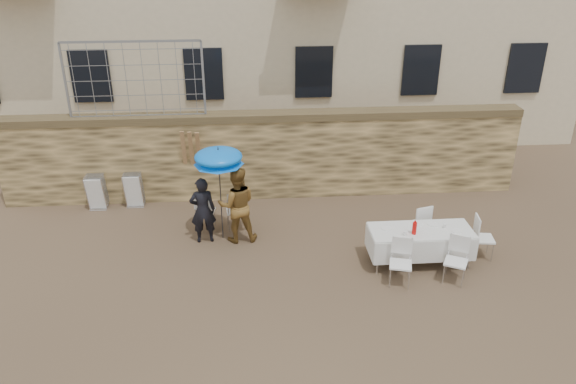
{
  "coord_description": "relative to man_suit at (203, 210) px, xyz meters",
  "views": [
    {
      "loc": [
        -0.4,
        -8.26,
        6.43
      ],
      "look_at": [
        0.4,
        2.2,
        1.4
      ],
      "focal_mm": 35.0,
      "sensor_mm": 36.0,
      "label": 1
    }
  ],
  "objects": [
    {
      "name": "table_chair_side",
      "position": [
        5.91,
        -1.13,
        -0.29
      ],
      "size": [
        0.54,
        0.54,
        0.96
      ],
      "primitive_type": null,
      "rotation": [
        0.0,
        0.0,
        1.43
      ],
      "color": "white",
      "rests_on": "ground"
    },
    {
      "name": "couple_chair_right",
      "position": [
        0.7,
        0.55,
        -0.29
      ],
      "size": [
        0.53,
        0.53,
        0.96
      ],
      "primitive_type": null,
      "rotation": [
        0.0,
        0.0,
        3.26
      ],
      "color": "white",
      "rests_on": "ground"
    },
    {
      "name": "soda_bottle",
      "position": [
        4.31,
        -1.38,
        0.14
      ],
      "size": [
        0.09,
        0.09,
        0.26
      ],
      "primitive_type": "cylinder",
      "color": "red",
      "rests_on": "banquet_table"
    },
    {
      "name": "table_chair_front_left",
      "position": [
        3.91,
        -1.98,
        -0.29
      ],
      "size": [
        0.59,
        0.59,
        0.96
      ],
      "primitive_type": null,
      "rotation": [
        0.0,
        0.0,
        -0.26
      ],
      "color": "white",
      "rests_on": "ground"
    },
    {
      "name": "table_chair_back",
      "position": [
        4.71,
        -0.43,
        -0.29
      ],
      "size": [
        0.59,
        0.59,
        0.96
      ],
      "primitive_type": null,
      "rotation": [
        0.0,
        0.0,
        3.42
      ],
      "color": "white",
      "rests_on": "ground"
    },
    {
      "name": "couple_chair_left",
      "position": [
        0.0,
        0.55,
        -0.29
      ],
      "size": [
        0.55,
        0.55,
        0.96
      ],
      "primitive_type": null,
      "rotation": [
        0.0,
        0.0,
        2.98
      ],
      "color": "white",
      "rests_on": "ground"
    },
    {
      "name": "banquet_table",
      "position": [
        4.51,
        -1.23,
        -0.04
      ],
      "size": [
        2.1,
        0.85,
        0.78
      ],
      "color": "silver",
      "rests_on": "ground"
    },
    {
      "name": "stone_wall",
      "position": [
        1.43,
        2.27,
        0.33
      ],
      "size": [
        13.0,
        0.5,
        2.2
      ],
      "primitive_type": "cube",
      "color": "olive",
      "rests_on": "ground"
    },
    {
      "name": "table_chair_front_right",
      "position": [
        5.01,
        -1.98,
        -0.29
      ],
      "size": [
        0.65,
        0.65,
        0.96
      ],
      "primitive_type": null,
      "rotation": [
        0.0,
        0.0,
        -0.5
      ],
      "color": "white",
      "rests_on": "ground"
    },
    {
      "name": "woman_dress",
      "position": [
        0.75,
        0.0,
        0.11
      ],
      "size": [
        0.9,
        0.72,
        1.75
      ],
      "primitive_type": "imported",
      "rotation": [
        0.0,
        0.0,
        3.21
      ],
      "color": "#A57432",
      "rests_on": "ground"
    },
    {
      "name": "chain_link_fence",
      "position": [
        -1.57,
        2.27,
        2.33
      ],
      "size": [
        3.2,
        0.06,
        1.8
      ],
      "primitive_type": null,
      "color": "gray",
      "rests_on": "stone_wall"
    },
    {
      "name": "chair_stack_right",
      "position": [
        -1.83,
        1.97,
        -0.31
      ],
      "size": [
        0.46,
        0.4,
        0.92
      ],
      "primitive_type": null,
      "color": "white",
      "rests_on": "ground"
    },
    {
      "name": "chair_stack_left",
      "position": [
        -2.73,
        1.97,
        -0.31
      ],
      "size": [
        0.46,
        0.47,
        0.92
      ],
      "primitive_type": null,
      "color": "white",
      "rests_on": "ground"
    },
    {
      "name": "wood_planks",
      "position": [
        -0.23,
        2.04,
        0.23
      ],
      "size": [
        0.7,
        0.2,
        2.0
      ],
      "primitive_type": null,
      "color": "#A37749",
      "rests_on": "ground"
    },
    {
      "name": "man_suit",
      "position": [
        0.0,
        0.0,
        0.0
      ],
      "size": [
        0.6,
        0.43,
        1.54
      ],
      "primitive_type": "imported",
      "rotation": [
        0.0,
        0.0,
        3.25
      ],
      "color": "black",
      "rests_on": "ground"
    },
    {
      "name": "umbrella",
      "position": [
        0.4,
        0.1,
        1.14
      ],
      "size": [
        1.07,
        1.07,
        2.03
      ],
      "color": "#3F3F44",
      "rests_on": "ground"
    },
    {
      "name": "ground",
      "position": [
        1.43,
        -2.73,
        -0.77
      ],
      "size": [
        80.0,
        80.0,
        0.0
      ],
      "primitive_type": "plane",
      "color": "brown",
      "rests_on": "ground"
    }
  ]
}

